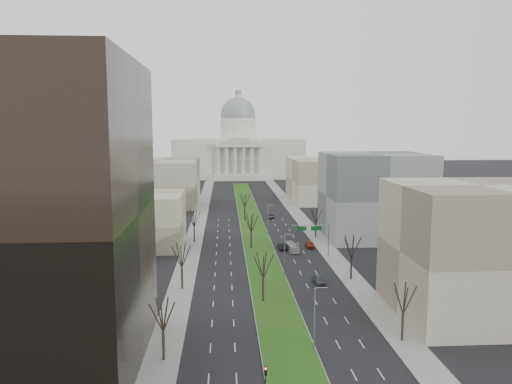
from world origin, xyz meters
name	(u,v)px	position (x,y,z in m)	size (l,w,h in m)	color
ground	(251,220)	(0.00, 120.00, 0.00)	(600.00, 600.00, 0.00)	black
median	(251,220)	(0.00, 118.99, 0.10)	(8.00, 222.03, 0.20)	#999993
sidewalk_left	(195,237)	(-17.50, 95.00, 0.07)	(5.00, 330.00, 0.15)	gray
sidewalk_right	(315,235)	(17.50, 95.00, 0.07)	(5.00, 330.00, 0.15)	gray
capitol	(238,151)	(0.00, 269.59, 16.31)	(80.00, 46.00, 55.00)	beige
building_glass_tower	(4,217)	(-37.00, 18.00, 20.00)	(34.00, 30.00, 40.00)	black
building_beige_left	(133,220)	(-33.00, 85.00, 7.00)	(26.00, 22.00, 14.00)	#9E987A
building_tan_right	(476,250)	(33.00, 32.00, 11.00)	(26.00, 24.00, 22.00)	gray
building_grey_right	(375,195)	(34.00, 92.00, 12.00)	(28.00, 26.00, 24.00)	#5B5D60
building_far_left	(161,182)	(-35.00, 160.00, 9.00)	(30.00, 40.00, 18.00)	gray
building_far_right	(326,179)	(35.00, 165.00, 9.00)	(30.00, 40.00, 18.00)	#9E987A
tree_left_near	(163,314)	(-17.20, 18.00, 6.61)	(5.10, 5.10, 9.18)	black
tree_left_mid	(182,254)	(-17.20, 48.00, 7.00)	(5.40, 5.40, 9.72)	black
tree_left_far	(194,218)	(-17.20, 88.00, 6.84)	(5.28, 5.28, 9.50)	black
tree_right_near	(404,298)	(17.20, 22.00, 6.69)	(5.16, 5.16, 9.29)	black
tree_right_mid	(352,246)	(17.20, 52.00, 7.16)	(5.52, 5.52, 9.94)	black
tree_right_far	(316,215)	(17.20, 92.00, 6.53)	(5.04, 5.04, 9.07)	black
tree_median_a	(263,264)	(-2.00, 40.00, 7.00)	(5.40, 5.40, 9.72)	black
tree_median_b	(251,222)	(-2.00, 80.00, 7.00)	(5.40, 5.40, 9.72)	black
tree_median_c	(245,200)	(-2.00, 120.00, 7.00)	(5.40, 5.40, 9.72)	black
streetlamp_median_a	(315,317)	(3.76, 20.00, 4.81)	(1.90, 0.20, 9.16)	gray
streetlamp_median_b	(285,254)	(3.76, 55.00, 4.81)	(1.90, 0.20, 9.16)	gray
streetlamp_median_c	(268,220)	(3.76, 95.00, 4.81)	(1.90, 0.20, 9.16)	gray
traffic_signal_median	(265,379)	(-4.30, 6.93, 2.79)	(0.32, 0.41, 4.30)	#2D2D30
mast_arm_signs	(317,233)	(13.49, 70.03, 6.11)	(9.12, 0.24, 8.09)	gray
car_grey_near	(319,280)	(10.05, 49.54, 0.84)	(1.99, 4.95, 1.69)	#424348
car_black	(282,246)	(5.94, 78.54, 0.79)	(1.68, 4.82, 1.59)	black
car_red	(310,245)	(13.50, 80.23, 0.77)	(2.16, 5.31, 1.54)	maroon
car_grey_far	(271,216)	(7.06, 123.16, 0.70)	(2.32, 5.02, 1.40)	#45484C
box_van	(292,247)	(8.28, 76.49, 1.06)	(1.77, 7.58, 2.11)	silver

